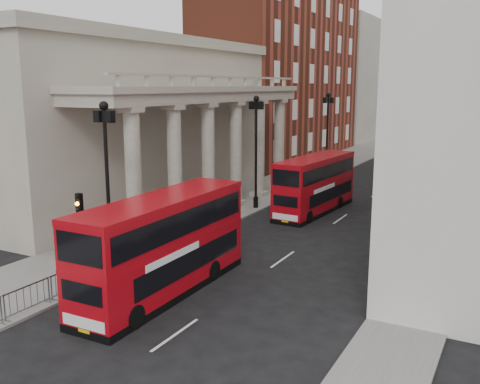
{
  "coord_description": "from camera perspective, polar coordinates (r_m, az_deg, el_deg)",
  "views": [
    {
      "loc": [
        16.87,
        -15.21,
        9.15
      ],
      "look_at": [
        2.66,
        11.38,
        3.13
      ],
      "focal_mm": 40.0,
      "sensor_mm": 36.0,
      "label": 1
    }
  ],
  "objects": [
    {
      "name": "ground",
      "position": [
        24.49,
        -18.73,
        -11.27
      ],
      "size": [
        260.0,
        260.0,
        0.0
      ],
      "primitive_type": "plane",
      "color": "black",
      "rests_on": "ground"
    },
    {
      "name": "pedestrian_a",
      "position": [
        35.8,
        -7.46,
        -2.01
      ],
      "size": [
        0.65,
        0.45,
        1.69
      ],
      "primitive_type": "imported",
      "rotation": [
        0.0,
        0.0,
        0.08
      ],
      "color": "black",
      "rests_on": "sidewalk_west"
    },
    {
      "name": "sidewalk_west",
      "position": [
        50.22,
        4.32,
        0.83
      ],
      "size": [
        6.0,
        140.0,
        0.12
      ],
      "primitive_type": "cube",
      "color": "slate",
      "rests_on": "ground"
    },
    {
      "name": "bus_near",
      "position": [
        23.93,
        -8.16,
        -5.46
      ],
      "size": [
        2.56,
        10.2,
        4.39
      ],
      "rotation": [
        0.0,
        0.0,
        0.01
      ],
      "color": "#A90710",
      "rests_on": "ground"
    },
    {
      "name": "brick_building",
      "position": [
        68.91,
        4.82,
        12.79
      ],
      "size": [
        9.0,
        32.0,
        22.0
      ],
      "primitive_type": "cube",
      "color": "maroon",
      "rests_on": "ground"
    },
    {
      "name": "sidewalk_east",
      "position": [
        46.24,
        23.36,
        -0.98
      ],
      "size": [
        3.0,
        140.0,
        0.12
      ],
      "primitive_type": "cube",
      "color": "slate",
      "rests_on": "ground"
    },
    {
      "name": "kerb",
      "position": [
        49.12,
        7.46,
        0.55
      ],
      "size": [
        0.2,
        140.0,
        0.14
      ],
      "primitive_type": "cube",
      "color": "slate",
      "rests_on": "ground"
    },
    {
      "name": "lamp_post_south",
      "position": [
        26.31,
        -13.99,
        1.69
      ],
      "size": [
        1.05,
        0.44,
        8.32
      ],
      "color": "black",
      "rests_on": "sidewalk_west"
    },
    {
      "name": "crowd_barriers",
      "position": [
        25.93,
        -15.76,
        -8.23
      ],
      "size": [
        0.5,
        18.75,
        1.1
      ],
      "color": "gray",
      "rests_on": "sidewalk_west"
    },
    {
      "name": "monument_column",
      "position": [
        107.98,
        23.0,
        14.05
      ],
      "size": [
        8.0,
        8.0,
        54.2
      ],
      "color": "#60605E",
      "rests_on": "ground"
    },
    {
      "name": "traffic_light",
      "position": [
        25.18,
        -16.69,
        -3.08
      ],
      "size": [
        0.28,
        0.33,
        4.3
      ],
      "color": "black",
      "rests_on": "sidewalk_west"
    },
    {
      "name": "portico_building",
      "position": [
        43.15,
        -11.43,
        6.89
      ],
      "size": [
        9.0,
        28.0,
        12.0
      ],
      "primitive_type": "cube",
      "color": "gray",
      "rests_on": "ground"
    },
    {
      "name": "pedestrian_c",
      "position": [
        39.24,
        -3.73,
        -0.82
      ],
      "size": [
        0.91,
        0.73,
        1.63
      ],
      "primitive_type": "imported",
      "rotation": [
        0.0,
        0.0,
        5.98
      ],
      "color": "black",
      "rests_on": "sidewalk_west"
    },
    {
      "name": "lamp_post_north",
      "position": [
        54.28,
        9.31,
        6.67
      ],
      "size": [
        1.05,
        0.44,
        8.32
      ],
      "color": "black",
      "rests_on": "sidewalk_west"
    },
    {
      "name": "west_building_far",
      "position": [
        99.07,
        12.33,
        11.53
      ],
      "size": [
        9.0,
        30.0,
        20.0
      ],
      "primitive_type": "cube",
      "color": "gray",
      "rests_on": "ground"
    },
    {
      "name": "pedestrian_b",
      "position": [
        37.05,
        -7.78,
        -1.46
      ],
      "size": [
        1.09,
        1.0,
        1.82
      ],
      "primitive_type": "imported",
      "rotation": [
        0.0,
        0.0,
        3.57
      ],
      "color": "black",
      "rests_on": "sidewalk_west"
    },
    {
      "name": "bus_far",
      "position": [
        39.38,
        8.04,
        0.92
      ],
      "size": [
        2.97,
        9.6,
        4.08
      ],
      "rotation": [
        0.0,
        0.0,
        -0.07
      ],
      "color": "#A40710",
      "rests_on": "ground"
    },
    {
      "name": "lamp_post_mid",
      "position": [
        39.54,
        1.72,
        5.14
      ],
      "size": [
        1.05,
        0.44,
        8.32
      ],
      "color": "black",
      "rests_on": "sidewalk_west"
    }
  ]
}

